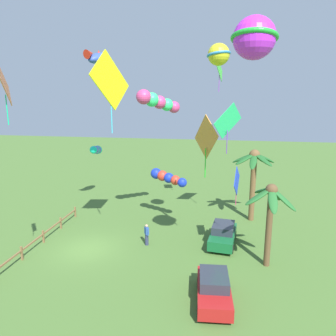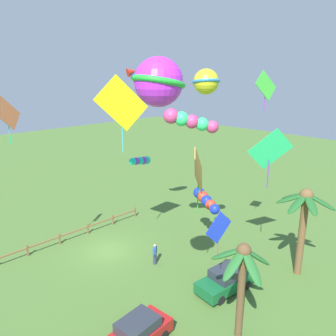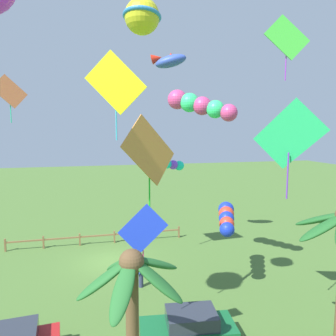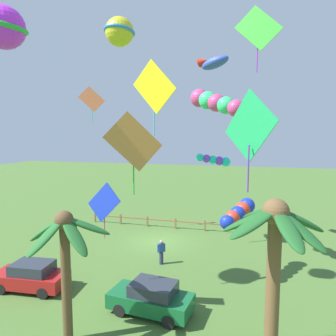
# 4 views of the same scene
# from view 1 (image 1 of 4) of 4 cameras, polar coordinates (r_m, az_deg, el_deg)

# --- Properties ---
(ground_plane) EXTENTS (120.00, 120.00, 0.00)m
(ground_plane) POSITION_cam_1_polar(r_m,az_deg,el_deg) (24.28, -13.96, -13.75)
(ground_plane) COLOR #476B2D
(palm_tree_0) EXTENTS (3.38, 3.26, 5.42)m
(palm_tree_0) POSITION_cam_1_polar(r_m,az_deg,el_deg) (20.99, 17.59, -6.38)
(palm_tree_0) COLOR brown
(palm_tree_0) RESTS_ON ground
(palm_tree_1) EXTENTS (3.66, 3.76, 6.25)m
(palm_tree_1) POSITION_cam_1_polar(r_m,az_deg,el_deg) (28.25, 14.88, 0.06)
(palm_tree_1) COLOR brown
(palm_tree_1) RESTS_ON ground
(rail_fence) EXTENTS (13.29, 0.12, 0.95)m
(rail_fence) POSITION_cam_1_polar(r_m,az_deg,el_deg) (25.00, -22.72, -12.10)
(rail_fence) COLOR brown
(rail_fence) RESTS_ON ground
(parked_car_0) EXTENTS (4.03, 2.01, 1.51)m
(parked_car_0) POSITION_cam_1_polar(r_m,az_deg,el_deg) (18.25, 8.09, -20.31)
(parked_car_0) COLOR #A51919
(parked_car_0) RESTS_ON ground
(parked_car_1) EXTENTS (4.06, 2.11, 1.51)m
(parked_car_1) POSITION_cam_1_polar(r_m,az_deg,el_deg) (24.41, 9.67, -11.45)
(parked_car_1) COLOR #145B2D
(parked_car_1) RESTS_ON ground
(spectator_0) EXTENTS (0.47, 0.40, 1.59)m
(spectator_0) POSITION_cam_1_polar(r_m,az_deg,el_deg) (23.94, -3.79, -11.63)
(spectator_0) COLOR #2D3351
(spectator_0) RESTS_ON ground
(kite_diamond_0) EXTENTS (1.93, 1.04, 2.98)m
(kite_diamond_0) POSITION_cam_1_polar(r_m,az_deg,el_deg) (17.12, -26.92, 13.11)
(kite_diamond_0) COLOR #EE7A46
(kite_fish_1) EXTENTS (2.59, 1.76, 1.22)m
(kite_fish_1) POSITION_cam_1_polar(r_m,az_deg,el_deg) (25.75, -12.31, 18.55)
(kite_fish_1) COLOR #344FB7
(kite_diamond_2) EXTENTS (2.10, 2.21, 4.13)m
(kite_diamond_2) POSITION_cam_1_polar(r_m,az_deg,el_deg) (26.62, 10.51, 8.05)
(kite_diamond_2) COLOR #26C86D
(kite_diamond_3) EXTENTS (2.54, 1.69, 4.18)m
(kite_diamond_3) POSITION_cam_1_polar(r_m,az_deg,el_deg) (21.17, 6.72, 5.26)
(kite_diamond_3) COLOR orange
(kite_diamond_4) EXTENTS (3.48, 1.39, 5.17)m
(kite_diamond_4) POSITION_cam_1_polar(r_m,az_deg,el_deg) (21.38, -10.16, 14.74)
(kite_diamond_4) COLOR #E8F013
(kite_tube_5) EXTENTS (3.31, 2.91, 1.82)m
(kite_tube_5) POSITION_cam_1_polar(r_m,az_deg,el_deg) (24.98, -1.86, 11.64)
(kite_tube_5) COLOR #D63C7B
(kite_ball_6) EXTENTS (2.33, 2.32, 1.91)m
(kite_ball_6) POSITION_cam_1_polar(r_m,az_deg,el_deg) (15.95, 14.99, 21.29)
(kite_ball_6) COLOR #CB2BEB
(kite_ball_7) EXTENTS (2.00, 2.00, 1.32)m
(kite_ball_7) POSITION_cam_1_polar(r_m,az_deg,el_deg) (20.76, 8.94, 19.18)
(kite_ball_7) COLOR gold
(kite_tube_8) EXTENTS (1.86, 3.26, 1.30)m
(kite_tube_8) POSITION_cam_1_polar(r_m,az_deg,el_deg) (27.27, -0.16, -1.66)
(kite_tube_8) COLOR #172EBF
(kite_tube_9) EXTENTS (2.51, 1.07, 0.96)m
(kite_tube_9) POSITION_cam_1_polar(r_m,az_deg,el_deg) (26.28, -12.59, 3.15)
(kite_tube_9) COLOR #16E7BF
(kite_diamond_10) EXTENTS (1.79, 0.41, 2.54)m
(kite_diamond_10) POSITION_cam_1_polar(r_m,az_deg,el_deg) (21.06, 12.04, -2.32)
(kite_diamond_10) COLOR blue
(kite_diamond_11) EXTENTS (1.95, 0.42, 2.75)m
(kite_diamond_11) POSITION_cam_1_polar(r_m,az_deg,el_deg) (26.85, 9.08, 16.84)
(kite_diamond_11) COLOR green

